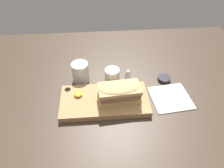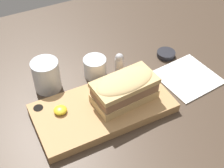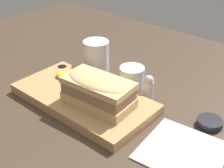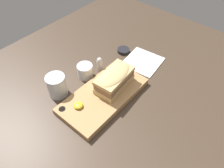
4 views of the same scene
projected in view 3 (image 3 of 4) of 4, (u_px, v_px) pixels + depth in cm
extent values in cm
cube|color=#423326|center=(84.00, 110.00, 80.69)|extent=(156.45, 127.03, 2.00)
cube|color=tan|center=(83.00, 99.00, 81.24)|extent=(37.37, 19.00, 2.65)
cylinder|color=black|center=(62.00, 68.00, 94.41)|extent=(2.66, 2.66, 1.33)
cube|color=tan|center=(99.00, 100.00, 76.03)|extent=(17.89, 10.38, 2.49)
cube|color=#936B4C|center=(98.00, 91.00, 74.69)|extent=(17.17, 9.97, 2.82)
cube|color=tan|center=(98.00, 83.00, 73.60)|extent=(17.89, 10.38, 1.49)
ellipsoid|color=tan|center=(98.00, 80.00, 73.29)|extent=(17.53, 10.18, 2.24)
ellipsoid|color=gold|center=(62.00, 74.00, 88.35)|extent=(3.54, 3.54, 1.42)
cylinder|color=silver|center=(96.00, 56.00, 95.85)|extent=(7.89, 7.89, 9.51)
cylinder|color=silver|center=(97.00, 63.00, 97.07)|extent=(6.95, 6.95, 4.28)
cylinder|color=silver|center=(132.00, 77.00, 87.54)|extent=(7.01, 7.01, 6.12)
cylinder|color=#470A14|center=(132.00, 79.00, 87.91)|extent=(6.31, 6.31, 4.27)
cube|color=white|center=(183.00, 151.00, 65.63)|extent=(18.29, 17.93, 0.40)
cylinder|color=silver|center=(148.00, 90.00, 82.19)|extent=(2.67, 2.67, 5.36)
sphere|color=#B7B7BC|center=(149.00, 80.00, 80.60)|extent=(2.54, 2.54, 2.54)
cylinder|color=black|center=(210.00, 123.00, 73.17)|extent=(6.07, 6.07, 1.64)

